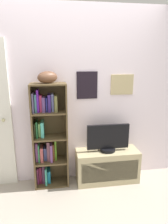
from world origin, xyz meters
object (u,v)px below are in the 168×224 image
(football, at_px, (48,77))
(tv_stand, at_px, (107,166))
(television, at_px, (108,138))
(bookshelf, at_px, (48,137))

(football, xyz_separation_m, tv_stand, (0.81, -0.04, -1.31))
(tv_stand, xyz_separation_m, television, (0.00, 0.00, 0.43))
(bookshelf, distance_m, television, 0.86)
(bookshelf, xyz_separation_m, football, (0.04, -0.03, 0.82))
(football, distance_m, tv_stand, 1.54)
(bookshelf, height_order, tv_stand, bookshelf)
(football, xyz_separation_m, television, (0.81, -0.04, -0.87))
(bookshelf, bearing_deg, football, -40.31)
(television, bearing_deg, bookshelf, 175.41)
(tv_stand, height_order, television, television)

